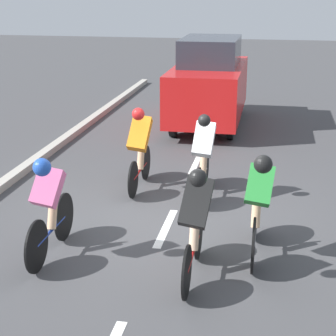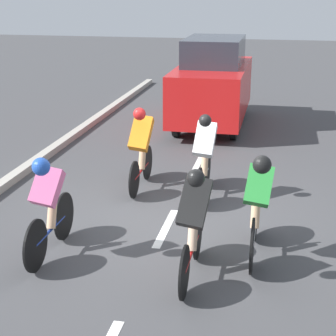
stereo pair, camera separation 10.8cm
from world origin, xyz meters
name	(u,v)px [view 1 (the left image)]	position (x,y,z in m)	size (l,w,h in m)	color
ground_plane	(170,219)	(0.00, 0.00, 0.00)	(60.00, 60.00, 0.00)	#424244
lane_stripe_mid	(166,228)	(0.00, 0.32, 0.00)	(0.12, 1.40, 0.01)	white
lane_stripe_far	(196,164)	(0.00, -2.88, 0.00)	(0.12, 1.40, 0.01)	white
cyclist_orange	(140,146)	(0.76, -1.22, 0.81)	(0.39, 1.62, 1.53)	black
cyclist_green	(258,202)	(-1.35, 1.01, 0.78)	(0.38, 1.70, 1.50)	black
cyclist_pink	(49,204)	(1.32, 1.52, 0.77)	(0.40, 1.65, 1.46)	black
cyclist_white	(203,153)	(-0.37, -1.07, 0.78)	(0.37, 1.68, 1.51)	black
cyclist_black	(195,220)	(-0.64, 1.76, 0.80)	(0.40, 1.67, 1.52)	black
support_car	(209,83)	(0.14, -6.22, 1.10)	(1.70, 4.08, 2.20)	black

